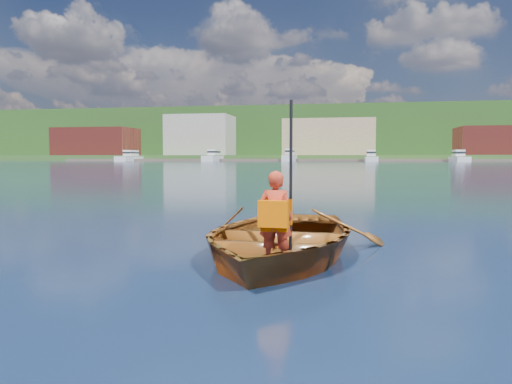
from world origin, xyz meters
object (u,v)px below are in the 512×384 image
at_px(rowboat, 278,238).
at_px(marina_yachts, 368,157).
at_px(child_paddler, 276,217).
at_px(dock, 316,160).

relative_size(rowboat, marina_yachts, 0.03).
bearing_deg(rowboat, child_paddler, -83.61).
distance_m(dock, marina_yachts, 16.16).
xyz_separation_m(rowboat, child_paddler, (0.10, -0.91, 0.39)).
xyz_separation_m(rowboat, marina_yachts, (6.51, 142.54, 1.09)).
bearing_deg(marina_yachts, dock, 163.28).
height_order(dock, marina_yachts, marina_yachts).
distance_m(rowboat, child_paddler, 0.99).
relative_size(child_paddler, dock, 0.01).
bearing_deg(dock, rowboat, -86.52).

